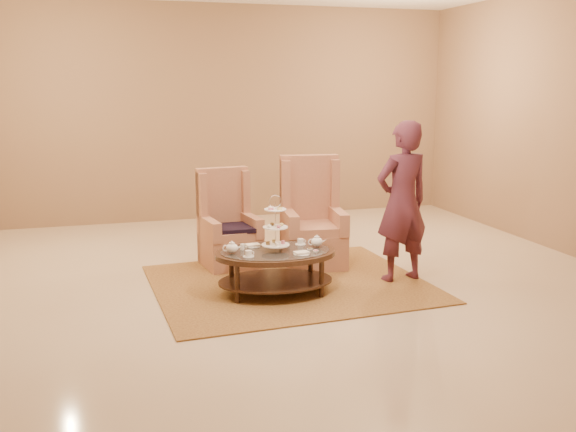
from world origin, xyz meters
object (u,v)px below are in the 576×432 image
object	(u,v)px
tea_table	(275,259)
person	(402,202)
armchair_right	(312,229)
armchair_left	(228,233)

from	to	relation	value
tea_table	person	size ratio (longest dim) A/B	0.74
tea_table	armchair_right	distance (m)	1.27
tea_table	person	distance (m)	1.60
armchair_left	armchair_right	distance (m)	1.05
armchair_left	armchair_right	size ratio (longest dim) A/B	0.89
tea_table	person	xyz separation A→B (m)	(1.51, 0.08, 0.52)
tea_table	armchair_left	world-z (taller)	armchair_left
armchair_left	person	bearing A→B (deg)	-41.92
person	tea_table	bearing A→B (deg)	-5.88
armchair_left	armchair_right	world-z (taller)	armchair_right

